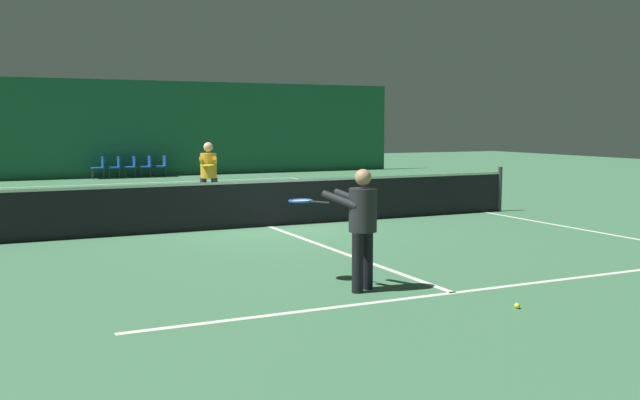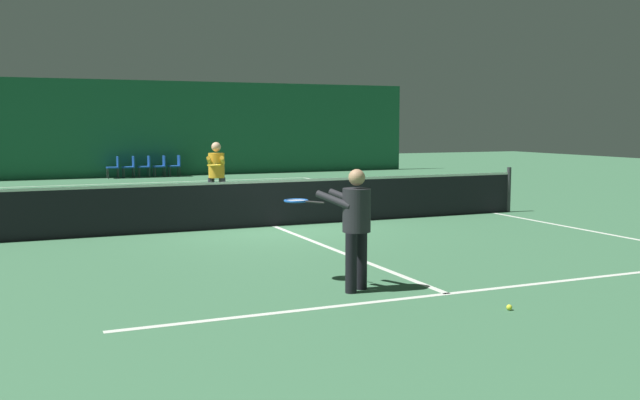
{
  "view_description": "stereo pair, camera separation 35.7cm",
  "coord_description": "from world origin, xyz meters",
  "px_view_note": "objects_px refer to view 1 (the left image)",
  "views": [
    {
      "loc": [
        -5.22,
        -13.58,
        2.11
      ],
      "look_at": [
        -0.39,
        -3.31,
        0.88
      ],
      "focal_mm": 40.0,
      "sensor_mm": 36.0,
      "label": 1
    },
    {
      "loc": [
        -4.9,
        -13.73,
        2.11
      ],
      "look_at": [
        -0.39,
        -3.31,
        0.88
      ],
      "focal_mm": 40.0,
      "sensor_mm": 36.0,
      "label": 2
    }
  ],
  "objects_px": {
    "courtside_chair_2": "(131,165)",
    "tennis_ball": "(517,306)",
    "courtside_chair_1": "(115,166)",
    "courtside_chair_0": "(100,166)",
    "player_near": "(360,220)",
    "courtside_chair_4": "(162,165)",
    "tennis_net": "(269,202)",
    "courtside_chair_3": "(146,165)",
    "player_far": "(209,172)"
  },
  "relations": [
    {
      "from": "courtside_chair_2",
      "to": "tennis_ball",
      "type": "relative_size",
      "value": 12.73
    },
    {
      "from": "courtside_chair_1",
      "to": "tennis_ball",
      "type": "distance_m",
      "value": 21.85
    },
    {
      "from": "courtside_chair_0",
      "to": "player_near",
      "type": "bearing_deg",
      "value": 0.84
    },
    {
      "from": "courtside_chair_2",
      "to": "courtside_chair_4",
      "type": "bearing_deg",
      "value": 90.0
    },
    {
      "from": "courtside_chair_2",
      "to": "courtside_chair_4",
      "type": "relative_size",
      "value": 1.0
    },
    {
      "from": "tennis_net",
      "to": "courtside_chair_1",
      "type": "bearing_deg",
      "value": 92.77
    },
    {
      "from": "courtside_chair_4",
      "to": "tennis_ball",
      "type": "bearing_deg",
      "value": -2.27
    },
    {
      "from": "tennis_ball",
      "to": "courtside_chair_3",
      "type": "bearing_deg",
      "value": 89.28
    },
    {
      "from": "tennis_net",
      "to": "player_far",
      "type": "relative_size",
      "value": 7.21
    },
    {
      "from": "courtside_chair_0",
      "to": "courtside_chair_1",
      "type": "xyz_separation_m",
      "value": [
        0.59,
        0.0,
        0.0
      ]
    },
    {
      "from": "courtside_chair_0",
      "to": "courtside_chair_2",
      "type": "bearing_deg",
      "value": 90.0
    },
    {
      "from": "courtside_chair_4",
      "to": "player_far",
      "type": "bearing_deg",
      "value": -7.37
    },
    {
      "from": "player_far",
      "to": "courtside_chair_2",
      "type": "bearing_deg",
      "value": -163.71
    },
    {
      "from": "tennis_net",
      "to": "courtside_chair_0",
      "type": "xyz_separation_m",
      "value": [
        -1.29,
        14.49,
        -0.03
      ]
    },
    {
      "from": "courtside_chair_2",
      "to": "courtside_chair_1",
      "type": "bearing_deg",
      "value": -90.0
    },
    {
      "from": "tennis_net",
      "to": "courtside_chair_0",
      "type": "height_order",
      "value": "tennis_net"
    },
    {
      "from": "courtside_chair_4",
      "to": "courtside_chair_2",
      "type": "bearing_deg",
      "value": -90.0
    },
    {
      "from": "player_far",
      "to": "tennis_net",
      "type": "bearing_deg",
      "value": 26.85
    },
    {
      "from": "player_far",
      "to": "courtside_chair_0",
      "type": "xyz_separation_m",
      "value": [
        -0.85,
        11.7,
        -0.48
      ]
    },
    {
      "from": "courtside_chair_1",
      "to": "courtside_chair_2",
      "type": "xyz_separation_m",
      "value": [
        0.59,
        0.0,
        0.0
      ]
    },
    {
      "from": "player_far",
      "to": "courtside_chair_2",
      "type": "relative_size",
      "value": 1.98
    },
    {
      "from": "tennis_ball",
      "to": "player_far",
      "type": "bearing_deg",
      "value": 93.66
    },
    {
      "from": "tennis_net",
      "to": "courtside_chair_3",
      "type": "height_order",
      "value": "tennis_net"
    },
    {
      "from": "player_far",
      "to": "tennis_ball",
      "type": "xyz_separation_m",
      "value": [
        0.65,
        -10.13,
        -0.94
      ]
    },
    {
      "from": "courtside_chair_1",
      "to": "courtside_chair_4",
      "type": "relative_size",
      "value": 1.0
    },
    {
      "from": "courtside_chair_1",
      "to": "player_near",
      "type": "bearing_deg",
      "value": -0.83
    },
    {
      "from": "tennis_net",
      "to": "player_near",
      "type": "relative_size",
      "value": 7.77
    },
    {
      "from": "tennis_ball",
      "to": "courtside_chair_1",
      "type": "bearing_deg",
      "value": 92.39
    },
    {
      "from": "tennis_net",
      "to": "courtside_chair_3",
      "type": "xyz_separation_m",
      "value": [
        0.48,
        14.49,
        -0.03
      ]
    },
    {
      "from": "tennis_net",
      "to": "courtside_chair_3",
      "type": "bearing_deg",
      "value": 88.1
    },
    {
      "from": "tennis_net",
      "to": "tennis_ball",
      "type": "distance_m",
      "value": 7.35
    },
    {
      "from": "courtside_chair_1",
      "to": "tennis_ball",
      "type": "relative_size",
      "value": 12.73
    },
    {
      "from": "tennis_net",
      "to": "courtside_chair_1",
      "type": "xyz_separation_m",
      "value": [
        -0.7,
        14.49,
        -0.03
      ]
    },
    {
      "from": "courtside_chair_2",
      "to": "courtside_chair_4",
      "type": "distance_m",
      "value": 1.18
    },
    {
      "from": "courtside_chair_0",
      "to": "courtside_chair_2",
      "type": "relative_size",
      "value": 1.0
    },
    {
      "from": "player_near",
      "to": "courtside_chair_0",
      "type": "xyz_separation_m",
      "value": [
        -0.3,
        20.26,
        -0.42
      ]
    },
    {
      "from": "player_near",
      "to": "courtside_chair_4",
      "type": "xyz_separation_m",
      "value": [
        2.07,
        20.26,
        -0.42
      ]
    },
    {
      "from": "courtside_chair_1",
      "to": "tennis_ball",
      "type": "xyz_separation_m",
      "value": [
        0.91,
        -21.83,
        -0.45
      ]
    },
    {
      "from": "courtside_chair_2",
      "to": "courtside_chair_3",
      "type": "xyz_separation_m",
      "value": [
        0.59,
        0.0,
        0.0
      ]
    },
    {
      "from": "courtside_chair_0",
      "to": "courtside_chair_4",
      "type": "bearing_deg",
      "value": 90.0
    },
    {
      "from": "courtside_chair_4",
      "to": "tennis_ball",
      "type": "xyz_separation_m",
      "value": [
        -0.87,
        -21.83,
        -0.45
      ]
    },
    {
      "from": "tennis_net",
      "to": "courtside_chair_4",
      "type": "xyz_separation_m",
      "value": [
        1.07,
        14.49,
        -0.03
      ]
    },
    {
      "from": "tennis_net",
      "to": "tennis_ball",
      "type": "bearing_deg",
      "value": -88.38
    },
    {
      "from": "courtside_chair_1",
      "to": "courtside_chair_3",
      "type": "xyz_separation_m",
      "value": [
        1.18,
        0.0,
        0.0
      ]
    },
    {
      "from": "courtside_chair_0",
      "to": "courtside_chair_3",
      "type": "height_order",
      "value": "same"
    },
    {
      "from": "player_far",
      "to": "courtside_chair_4",
      "type": "xyz_separation_m",
      "value": [
        1.51,
        11.7,
        -0.48
      ]
    },
    {
      "from": "courtside_chair_0",
      "to": "tennis_net",
      "type": "bearing_deg",
      "value": 5.1
    },
    {
      "from": "courtside_chair_0",
      "to": "courtside_chair_2",
      "type": "xyz_separation_m",
      "value": [
        1.18,
        0.0,
        0.0
      ]
    },
    {
      "from": "player_near",
      "to": "player_far",
      "type": "distance_m",
      "value": 8.58
    },
    {
      "from": "player_far",
      "to": "courtside_chair_2",
      "type": "xyz_separation_m",
      "value": [
        0.33,
        11.7,
        -0.48
      ]
    }
  ]
}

